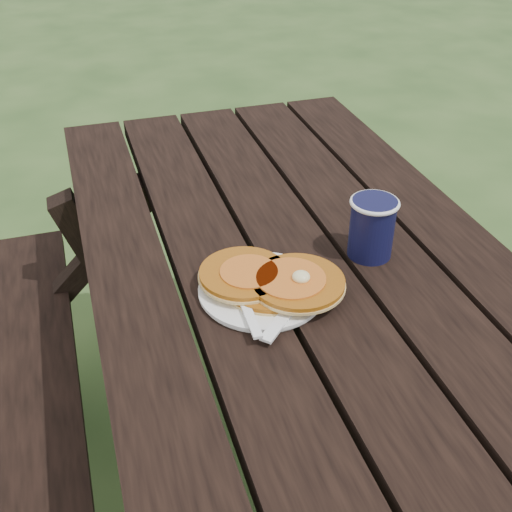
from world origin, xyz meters
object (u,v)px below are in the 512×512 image
object	(u,v)px
coffee_cup	(372,225)
plate	(262,290)
picnic_table	(324,467)
pancake_stack	(272,280)

from	to	relation	value
coffee_cup	plate	bearing A→B (deg)	-166.76
picnic_table	coffee_cup	world-z (taller)	coffee_cup
picnic_table	coffee_cup	size ratio (longest dim) A/B	16.16
pancake_stack	coffee_cup	world-z (taller)	coffee_cup
picnic_table	plate	world-z (taller)	plate
picnic_table	pancake_stack	size ratio (longest dim) A/B	7.85
coffee_cup	picnic_table	bearing A→B (deg)	-130.60
plate	coffee_cup	bearing A→B (deg)	13.24
picnic_table	pancake_stack	bearing A→B (deg)	133.55
picnic_table	coffee_cup	distance (m)	0.48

